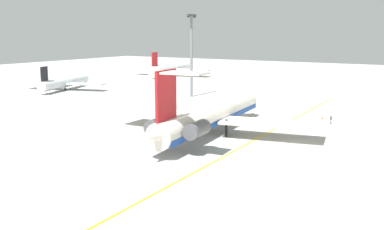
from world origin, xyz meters
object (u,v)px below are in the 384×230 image
Objects in this scene: ground_crew_near_tail at (331,118)px; ground_crew_portside at (161,104)px; ground_crew_near_nose at (175,104)px; light_mast at (191,51)px; airliner_mid_right at (66,82)px; safety_cone_nose at (323,118)px; main_jetliner at (209,116)px; airliner_far_right at (172,68)px.

ground_crew_portside is (-3.49, 36.92, 0.05)m from ground_crew_near_tail.
ground_crew_near_nose is 0.08× the size of light_mast.
airliner_mid_right is at bearing -45.86° from ground_crew_near_nose.
ground_crew_near_nose is 3.07× the size of safety_cone_nose.
ground_crew_near_nose is at bearing 98.19° from safety_cone_nose.
main_jetliner is 25.15m from ground_crew_near_tail.
main_jetliner is at bearing 152.43° from safety_cone_nose.
ground_crew_near_tail is (-62.93, -79.30, -1.82)m from airliner_far_right.
airliner_far_right is at bearing -14.87° from ground_crew_portside.
ground_crew_near_tail is 46.11m from light_mast.
airliner_far_right is (53.41, -2.06, 0.59)m from airliner_mid_right.
ground_crew_portside is at bearing -123.44° from airliner_mid_right.
ground_crew_portside is 23.59m from light_mast.
ground_crew_near_nose is at bearing -87.64° from ground_crew_portside.
airliner_mid_right is 46.32m from ground_crew_portside.
ground_crew_portside is at bearing 47.21° from main_jetliner.
ground_crew_portside is (-13.01, -44.44, -1.18)m from airliner_mid_right.
ground_crew_near_tail is 0.96× the size of ground_crew_portside.
airliner_mid_right is 41.72m from light_mast.
safety_cone_nose is at bearing -135.44° from airliner_far_right.
airliner_far_right is at bearing -19.33° from airliner_mid_right.
ground_crew_portside is 0.08× the size of light_mast.
airliner_mid_right is 15.07× the size of ground_crew_near_nose.
main_jetliner is 24.97× the size of ground_crew_near_tail.
airliner_far_right is at bearing 39.43° from light_mast.
ground_crew_near_tail is (0.88, -34.72, -0.02)m from ground_crew_near_nose.
ground_crew_near_nose is 34.73m from ground_crew_near_tail.
safety_cone_nose is 42.73m from light_mast.
airliner_far_right is at bearing 32.07° from main_jetliner.
ground_crew_near_tail is at bearing -136.23° from airliner_far_right.
light_mast reaches higher than safety_cone_nose.
main_jetliner reaches higher than airliner_mid_right.
airliner_mid_right is 1.18× the size of light_mast.
light_mast reaches higher than main_jetliner.
airliner_far_right reaches higher than ground_crew_portside.
light_mast reaches higher than airliner_far_right.
safety_cone_nose is at bearing 154.90° from ground_crew_near_nose.
safety_cone_nose is (-59.19, -76.75, -2.60)m from airliner_far_right.
main_jetliner is at bearing -144.40° from light_mast.
main_jetliner is 1.62× the size of airliner_mid_right.
light_mast is (16.92, 41.47, 10.97)m from ground_crew_near_tail.
airliner_far_right reaches higher than airliner_mid_right.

